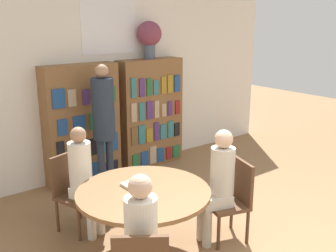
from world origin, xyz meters
TOP-DOWN VIEW (x-y plane):
  - wall_back at (0.00, 3.45)m, footprint 6.40×0.07m
  - bookshelf_left at (-0.59, 3.25)m, footprint 1.07×0.34m
  - bookshelf_right at (0.59, 3.25)m, footprint 1.07×0.34m
  - flower_vase at (0.60, 3.26)m, footprint 0.38×0.38m
  - reading_table at (-0.97, 1.16)m, footprint 1.30×1.30m
  - chair_left_side at (-1.29, 2.10)m, footprint 0.51×0.51m
  - chair_far_side at (-0.03, 0.86)m, footprint 0.50×0.50m
  - seated_reader_left at (-1.23, 1.92)m, footprint 0.33×0.39m
  - seated_reader_right at (-0.20, 0.91)m, footprint 0.39×0.34m
  - seated_reader_back at (-1.44, 0.50)m, footprint 0.39×0.41m
  - librarian_standing at (-0.51, 2.75)m, footprint 0.30×0.57m
  - open_book_on_table at (-0.98, 1.30)m, footprint 0.24×0.18m

SIDE VIEW (x-z plane):
  - chair_left_side at x=-1.29m, z-range 0.04..0.92m
  - chair_far_side at x=-0.03m, z-range 0.04..0.92m
  - reading_table at x=-0.97m, z-range 0.25..0.96m
  - seated_reader_left at x=-1.23m, z-range 0.07..1.28m
  - seated_reader_back at x=-1.44m, z-range 0.08..1.30m
  - seated_reader_right at x=-0.20m, z-range 0.08..1.31m
  - open_book_on_table at x=-0.98m, z-range 0.71..0.74m
  - bookshelf_left at x=-0.59m, z-range 0.00..1.70m
  - bookshelf_right at x=0.59m, z-range 0.00..1.70m
  - librarian_standing at x=-0.51m, z-range 0.19..1.94m
  - wall_back at x=0.00m, z-range 0.01..3.01m
  - flower_vase at x=0.60m, z-range 1.77..2.33m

